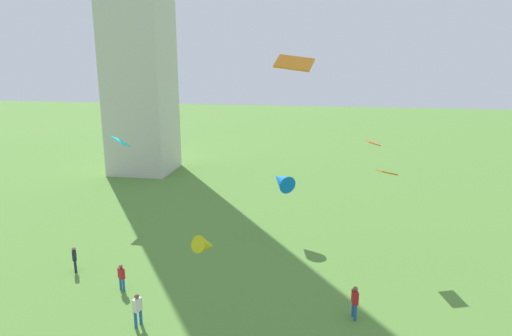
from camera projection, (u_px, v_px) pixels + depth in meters
name	position (u px, v px, depth m)	size (l,w,h in m)	color
person_1	(75.00, 257.00, 28.51)	(0.44, 0.50, 1.67)	#1E2333
person_2	(137.00, 308.00, 22.70)	(0.38, 0.54, 1.78)	#235693
person_4	(355.00, 301.00, 23.33)	(0.36, 0.56, 1.82)	#235693
person_5	(121.00, 276.00, 26.19)	(0.48, 0.44, 1.62)	#235693
kite_flying_0	(386.00, 172.00, 29.53)	(1.27, 1.61, 0.55)	#B46911
kite_flying_1	(373.00, 143.00, 24.13)	(0.76, 1.02, 0.29)	orange
kite_flying_2	(281.00, 181.00, 34.22)	(2.29, 2.46, 1.60)	blue
kite_flying_3	(121.00, 142.00, 37.64)	(1.57, 1.47, 0.97)	#23DDE2
kite_flying_4	(206.00, 245.00, 21.62)	(1.42, 1.66, 1.25)	#B9B312
kite_flying_6	(294.00, 63.00, 20.30)	(1.82, 1.26, 0.78)	orange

